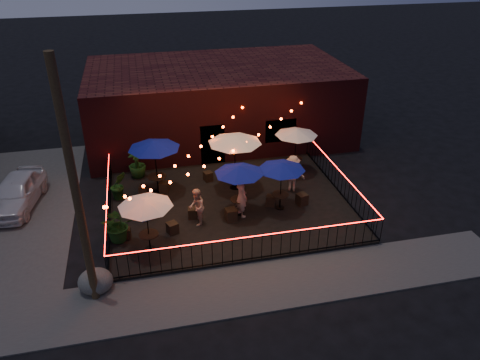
{
  "coord_description": "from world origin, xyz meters",
  "views": [
    {
      "loc": [
        -3.39,
        -14.94,
        10.67
      ],
      "look_at": [
        0.48,
        2.02,
        1.24
      ],
      "focal_mm": 35.0,
      "sensor_mm": 36.0,
      "label": 1
    }
  ],
  "objects_px": {
    "cafe_table_0": "(145,203)",
    "cooler": "(146,209)",
    "cafe_table_5": "(296,133)",
    "boulder": "(96,281)",
    "utility_pole": "(76,192)",
    "cafe_table_4": "(282,167)",
    "cafe_table_2": "(239,170)",
    "cafe_table_3": "(235,139)",
    "cafe_table_1": "(154,145)"
  },
  "relations": [
    {
      "from": "cafe_table_4",
      "to": "cooler",
      "type": "relative_size",
      "value": 2.92
    },
    {
      "from": "cafe_table_5",
      "to": "utility_pole",
      "type": "bearing_deg",
      "value": -142.88
    },
    {
      "from": "cafe_table_1",
      "to": "cafe_table_3",
      "type": "xyz_separation_m",
      "value": [
        3.46,
        -0.43,
        0.12
      ]
    },
    {
      "from": "cafe_table_0",
      "to": "cafe_table_4",
      "type": "bearing_deg",
      "value": 17.08
    },
    {
      "from": "cafe_table_5",
      "to": "cafe_table_3",
      "type": "bearing_deg",
      "value": -162.96
    },
    {
      "from": "utility_pole",
      "to": "cafe_table_0",
      "type": "distance_m",
      "value": 3.36
    },
    {
      "from": "cafe_table_5",
      "to": "cooler",
      "type": "height_order",
      "value": "cafe_table_5"
    },
    {
      "from": "cooler",
      "to": "boulder",
      "type": "height_order",
      "value": "cooler"
    },
    {
      "from": "cafe_table_0",
      "to": "cooler",
      "type": "bearing_deg",
      "value": 89.94
    },
    {
      "from": "cafe_table_0",
      "to": "cafe_table_2",
      "type": "height_order",
      "value": "cafe_table_2"
    },
    {
      "from": "cafe_table_3",
      "to": "utility_pole",
      "type": "bearing_deg",
      "value": -135.09
    },
    {
      "from": "cafe_table_3",
      "to": "boulder",
      "type": "xyz_separation_m",
      "value": [
        -5.92,
        -5.57,
        -2.15
      ]
    },
    {
      "from": "utility_pole",
      "to": "cafe_table_5",
      "type": "distance_m",
      "value": 11.57
    },
    {
      "from": "cafe_table_0",
      "to": "cafe_table_2",
      "type": "xyz_separation_m",
      "value": [
        3.76,
        1.67,
        0.02
      ]
    },
    {
      "from": "cafe_table_4",
      "to": "cooler",
      "type": "bearing_deg",
      "value": 175.22
    },
    {
      "from": "cafe_table_4",
      "to": "boulder",
      "type": "xyz_separation_m",
      "value": [
        -7.41,
        -3.42,
        -1.72
      ]
    },
    {
      "from": "cafe_table_4",
      "to": "cooler",
      "type": "xyz_separation_m",
      "value": [
        -5.54,
        0.46,
        -1.52
      ]
    },
    {
      "from": "cafe_table_0",
      "to": "boulder",
      "type": "distance_m",
      "value": 3.08
    },
    {
      "from": "boulder",
      "to": "cafe_table_5",
      "type": "bearing_deg",
      "value": 35.71
    },
    {
      "from": "cafe_table_5",
      "to": "cooler",
      "type": "relative_size",
      "value": 2.82
    },
    {
      "from": "utility_pole",
      "to": "cafe_table_4",
      "type": "height_order",
      "value": "utility_pole"
    },
    {
      "from": "utility_pole",
      "to": "cafe_table_0",
      "type": "height_order",
      "value": "utility_pole"
    },
    {
      "from": "cafe_table_1",
      "to": "cafe_table_5",
      "type": "bearing_deg",
      "value": 4.67
    },
    {
      "from": "cooler",
      "to": "boulder",
      "type": "bearing_deg",
      "value": -134.64
    },
    {
      "from": "cafe_table_2",
      "to": "cafe_table_3",
      "type": "bearing_deg",
      "value": 82.18
    },
    {
      "from": "cafe_table_2",
      "to": "cafe_table_4",
      "type": "distance_m",
      "value": 1.78
    },
    {
      "from": "cooler",
      "to": "boulder",
      "type": "distance_m",
      "value": 4.31
    },
    {
      "from": "cafe_table_2",
      "to": "boulder",
      "type": "distance_m",
      "value": 6.8
    },
    {
      "from": "cafe_table_1",
      "to": "cafe_table_4",
      "type": "bearing_deg",
      "value": -27.53
    },
    {
      "from": "utility_pole",
      "to": "cafe_table_5",
      "type": "xyz_separation_m",
      "value": [
        9.11,
        6.9,
        -1.82
      ]
    },
    {
      "from": "utility_pole",
      "to": "cafe_table_2",
      "type": "distance_m",
      "value": 7.02
    },
    {
      "from": "cafe_table_3",
      "to": "cafe_table_5",
      "type": "bearing_deg",
      "value": 17.04
    },
    {
      "from": "cafe_table_1",
      "to": "cafe_table_2",
      "type": "bearing_deg",
      "value": -39.56
    },
    {
      "from": "utility_pole",
      "to": "cafe_table_4",
      "type": "xyz_separation_m",
      "value": [
        7.42,
        3.78,
        -1.89
      ]
    },
    {
      "from": "boulder",
      "to": "utility_pole",
      "type": "bearing_deg",
      "value": -93.05
    },
    {
      "from": "cafe_table_4",
      "to": "boulder",
      "type": "relative_size",
      "value": 2.53
    },
    {
      "from": "cafe_table_3",
      "to": "boulder",
      "type": "height_order",
      "value": "cafe_table_3"
    },
    {
      "from": "utility_pole",
      "to": "cafe_table_3",
      "type": "height_order",
      "value": "utility_pole"
    },
    {
      "from": "utility_pole",
      "to": "cafe_table_0",
      "type": "bearing_deg",
      "value": 47.81
    },
    {
      "from": "utility_pole",
      "to": "cafe_table_4",
      "type": "distance_m",
      "value": 8.54
    },
    {
      "from": "cafe_table_3",
      "to": "cafe_table_5",
      "type": "height_order",
      "value": "cafe_table_3"
    },
    {
      "from": "cafe_table_0",
      "to": "cafe_table_2",
      "type": "bearing_deg",
      "value": 23.92
    },
    {
      "from": "cafe_table_1",
      "to": "boulder",
      "type": "relative_size",
      "value": 2.56
    },
    {
      "from": "cafe_table_1",
      "to": "cafe_table_5",
      "type": "xyz_separation_m",
      "value": [
        6.63,
        0.54,
        -0.25
      ]
    },
    {
      "from": "cafe_table_0",
      "to": "boulder",
      "type": "xyz_separation_m",
      "value": [
        -1.86,
        -1.72,
        -1.75
      ]
    },
    {
      "from": "utility_pole",
      "to": "cooler",
      "type": "bearing_deg",
      "value": 66.06
    },
    {
      "from": "cafe_table_0",
      "to": "utility_pole",
      "type": "bearing_deg",
      "value": -132.19
    },
    {
      "from": "cafe_table_2",
      "to": "cooler",
      "type": "relative_size",
      "value": 2.99
    },
    {
      "from": "cafe_table_1",
      "to": "cafe_table_0",
      "type": "bearing_deg",
      "value": -98.0
    },
    {
      "from": "boulder",
      "to": "cafe_table_0",
      "type": "bearing_deg",
      "value": 42.67
    }
  ]
}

